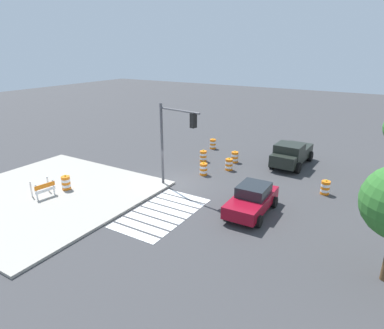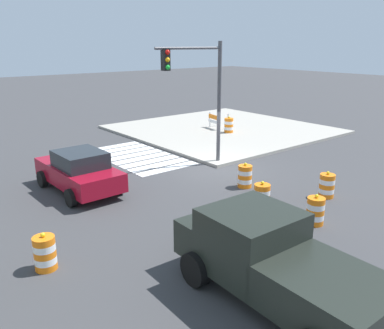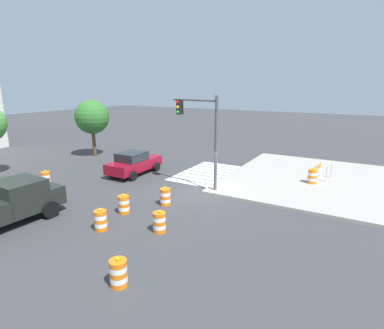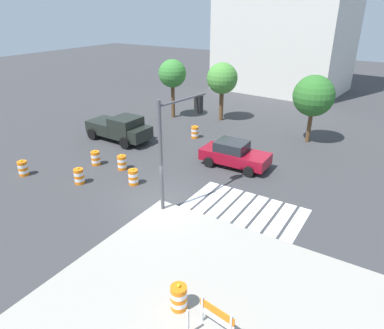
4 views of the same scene
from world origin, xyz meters
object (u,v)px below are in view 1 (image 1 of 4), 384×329
object	(u,v)px
traffic_barrel_lane_center	(325,188)
traffic_barrel_near_corner	(204,169)
traffic_barrel_crosswalk_end	(213,144)
construction_barricade	(44,188)
traffic_barrel_median_near	(235,157)
pickup_truck	(291,154)
traffic_light_pole	(174,132)
traffic_barrel_far_curb	(203,156)
traffic_barrel_median_far	(229,164)
sports_car	(252,199)
traffic_barrel_on_sidewalk	(66,183)

from	to	relation	value
traffic_barrel_lane_center	traffic_barrel_near_corner	bearing A→B (deg)	-82.79
traffic_barrel_crosswalk_end	construction_barricade	xyz separation A→B (m)	(15.18, -3.86, 0.27)
traffic_barrel_median_near	pickup_truck	bearing A→B (deg)	111.02
traffic_barrel_crosswalk_end	traffic_light_pole	size ratio (longest dim) A/B	0.19
traffic_barrel_far_curb	construction_barricade	world-z (taller)	construction_barricade
traffic_barrel_median_far	traffic_barrel_lane_center	distance (m)	7.31
traffic_light_pole	traffic_barrel_crosswalk_end	bearing A→B (deg)	-166.54
traffic_barrel_median_near	traffic_barrel_far_curb	xyz separation A→B (m)	(1.12, -2.36, 0.00)
traffic_barrel_median_far	traffic_light_pole	distance (m)	6.43
pickup_truck	sports_car	bearing A→B (deg)	2.38
traffic_barrel_lane_center	pickup_truck	bearing A→B (deg)	-141.27
sports_car	pickup_truck	bearing A→B (deg)	-177.62
sports_car	traffic_barrel_lane_center	world-z (taller)	sports_car
traffic_barrel_far_curb	traffic_light_pole	distance (m)	7.04
pickup_truck	traffic_light_pole	bearing A→B (deg)	-30.98
traffic_barrel_near_corner	traffic_barrel_median_near	world-z (taller)	same
traffic_barrel_on_sidewalk	construction_barricade	size ratio (longest dim) A/B	0.76
traffic_barrel_median_far	traffic_barrel_on_sidewalk	world-z (taller)	traffic_barrel_on_sidewalk
sports_car	traffic_light_pole	distance (m)	6.43
traffic_barrel_near_corner	traffic_light_pole	bearing A→B (deg)	-5.25
pickup_truck	traffic_barrel_lane_center	distance (m)	5.61
traffic_barrel_crosswalk_end	traffic_barrel_near_corner	bearing A→B (deg)	22.30
traffic_barrel_crosswalk_end	traffic_barrel_median_far	world-z (taller)	same
traffic_barrel_near_corner	traffic_barrel_median_near	size ratio (longest dim) A/B	1.00
sports_car	traffic_barrel_crosswalk_end	xyz separation A→B (m)	(-10.16, -7.94, -0.36)
traffic_barrel_crosswalk_end	traffic_barrel_far_curb	size ratio (longest dim) A/B	1.00
sports_car	traffic_light_pole	bearing A→B (deg)	-94.79
traffic_barrel_on_sidewalk	traffic_light_pole	size ratio (longest dim) A/B	0.19
construction_barricade	traffic_barrel_lane_center	bearing A→B (deg)	123.48
traffic_barrel_lane_center	traffic_barrel_on_sidewalk	distance (m)	16.89
sports_car	traffic_barrel_far_curb	bearing A→B (deg)	-133.28
traffic_barrel_far_curb	traffic_light_pole	world-z (taller)	traffic_light_pole
sports_car	construction_barricade	world-z (taller)	sports_car
traffic_barrel_on_sidewalk	traffic_light_pole	xyz separation A→B (m)	(-4.05, 5.92, 3.31)
traffic_barrel_crosswalk_end	traffic_barrel_median_far	size ratio (longest dim) A/B	1.00
traffic_barrel_median_far	traffic_barrel_lane_center	bearing A→B (deg)	83.24
sports_car	traffic_barrel_lane_center	xyz separation A→B (m)	(-4.83, 3.11, -0.36)
sports_car	pickup_truck	xyz separation A→B (m)	(-9.19, -0.38, 0.16)
traffic_barrel_median_far	traffic_barrel_lane_center	xyz separation A→B (m)	(0.86, 7.26, 0.00)
traffic_barrel_near_corner	traffic_barrel_median_far	distance (m)	2.25
traffic_barrel_median_far	pickup_truck	bearing A→B (deg)	132.91
traffic_barrel_crosswalk_end	traffic_light_pole	bearing A→B (deg)	13.46
sports_car	traffic_barrel_far_curb	world-z (taller)	sports_car
sports_car	traffic_barrel_on_sidewalk	distance (m)	12.08
traffic_barrel_far_curb	traffic_barrel_on_sidewalk	bearing A→B (deg)	-24.87
pickup_truck	traffic_barrel_on_sidewalk	size ratio (longest dim) A/B	5.11
traffic_light_pole	traffic_barrel_lane_center	bearing A→B (deg)	116.55
traffic_light_pole	traffic_barrel_median_near	bearing A→B (deg)	171.26
construction_barricade	traffic_light_pole	size ratio (longest dim) A/B	0.24
traffic_barrel_lane_center	traffic_barrel_median_near	bearing A→B (deg)	-109.92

